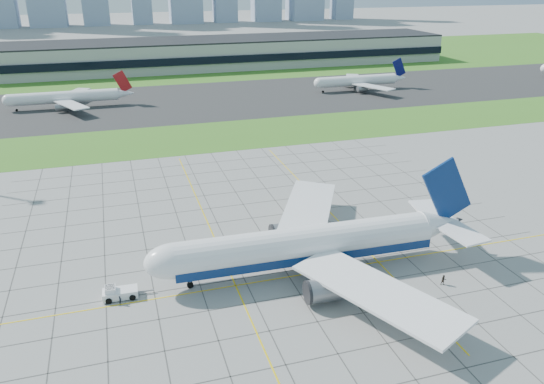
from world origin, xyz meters
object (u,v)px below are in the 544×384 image
(crew_far, at_px, (444,280))
(distant_jet_1, at_px, (66,97))
(pushback_tug, at_px, (118,293))
(distant_jet_2, at_px, (358,81))
(airliner, at_px, (308,245))
(crew_near, at_px, (120,300))

(crew_far, xyz_separation_m, distant_jet_1, (-69.87, 159.49, 3.52))
(crew_far, bearing_deg, pushback_tug, 177.19)
(pushback_tug, relative_size, distant_jet_2, 0.19)
(pushback_tug, relative_size, distant_jet_1, 0.18)
(crew_far, relative_size, distant_jet_2, 0.04)
(distant_jet_2, bearing_deg, pushback_tug, -128.24)
(distant_jet_1, relative_size, distant_jet_2, 1.08)
(airliner, relative_size, crew_far, 32.80)
(airliner, height_order, distant_jet_2, airliner)
(pushback_tug, relative_size, crew_near, 5.31)
(crew_far, bearing_deg, airliner, 161.48)
(airliner, bearing_deg, distant_jet_1, 109.73)
(airliner, relative_size, distant_jet_2, 1.43)
(crew_far, bearing_deg, crew_near, 179.22)
(crew_far, relative_size, distant_jet_1, 0.04)
(crew_far, distance_m, distant_jet_1, 174.16)
(distant_jet_1, bearing_deg, airliner, -71.82)
(crew_near, relative_size, crew_far, 0.83)
(crew_far, xyz_separation_m, distant_jet_2, (58.46, 156.74, 3.52))
(airliner, distance_m, crew_near, 33.91)
(airliner, xyz_separation_m, distant_jet_2, (79.77, 145.10, -0.89))
(crew_near, bearing_deg, airliner, -60.84)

